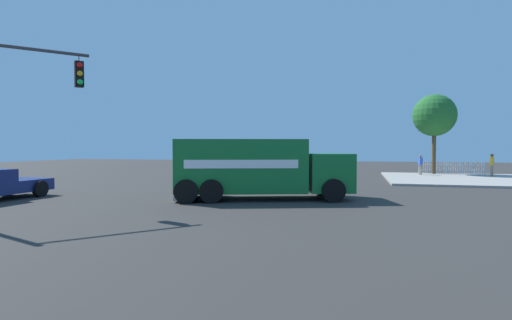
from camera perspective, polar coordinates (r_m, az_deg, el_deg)
The scene contains 7 objects.
ground_plane at distance 18.36m, azimuth -1.77°, elevation -5.42°, with size 100.00×100.00×0.00m, color #33302D.
sidewalk_corner_near at distance 31.28m, azimuth 28.90°, elevation -2.51°, with size 11.21×11.21×0.14m, color #9E998E.
delivery_truck at distance 17.35m, azimuth 0.26°, elevation -1.16°, with size 8.12×4.81×2.68m.
pedestrian_near_corner at distance 33.69m, azimuth 23.12°, elevation -0.48°, with size 0.33×0.50×1.60m.
pedestrian_crossing at distance 34.44m, azimuth 31.51°, elevation -0.43°, with size 0.36×0.47×1.71m.
picket_fence_run at distance 36.46m, azimuth 26.87°, elevation -1.03°, with size 5.14×0.05×0.95m.
shade_tree_near at distance 35.54m, azimuth 24.87°, elevation 5.98°, with size 3.48×3.48×6.61m.
Camera 1 is at (-5.21, 17.45, 2.32)m, focal length 27.06 mm.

